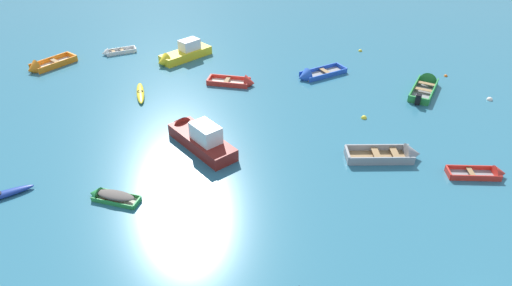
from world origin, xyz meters
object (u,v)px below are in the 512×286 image
Objects in this scene: motor_launch_maroon_far_left at (198,137)px; rowboat_white_distant_center at (112,52)px; rowboat_green_cluster_outer at (108,196)px; mooring_buoy_between_boats_right at (364,118)px; kayak_yellow_far_right at (140,93)px; rowboat_red_midfield_right at (241,83)px; rowboat_green_back_row_center at (426,85)px; mooring_buoy_between_boats_left at (489,100)px; rowboat_grey_far_back at (397,155)px; rowboat_orange_near_camera at (42,67)px; mooring_buoy_near_foreground at (446,76)px; motor_launch_yellow_foreground_center at (182,54)px; rowboat_blue_back_row_left at (311,76)px; rowboat_red_midfield_left at (488,174)px; mooring_buoy_midfield at (360,51)px.

motor_launch_maroon_far_left is 17.42m from rowboat_white_distant_center.
rowboat_green_cluster_outer is 17.39m from mooring_buoy_between_boats_right.
motor_launch_maroon_far_left is 1.58× the size of kayak_yellow_far_right.
rowboat_green_back_row_center is at bearing -3.53° from rowboat_red_midfield_right.
mooring_buoy_between_boats_left is (18.22, -3.05, -0.18)m from rowboat_red_midfield_right.
rowboat_green_back_row_center reaches higher than rowboat_grey_far_back.
rowboat_green_cluster_outer reaches higher than mooring_buoy_between_boats_right.
rowboat_orange_near_camera reaches higher than mooring_buoy_near_foreground.
rowboat_orange_near_camera reaches higher than kayak_yellow_far_right.
motor_launch_yellow_foreground_center reaches higher than rowboat_red_midfield_right.
motor_launch_yellow_foreground_center is 17.16m from mooring_buoy_between_boats_right.
mooring_buoy_near_foreground is (33.09, -2.31, -0.22)m from rowboat_orange_near_camera.
rowboat_blue_back_row_left is 1.44× the size of rowboat_white_distant_center.
mooring_buoy_between_boats_left is at bearing 13.77° from mooring_buoy_between_boats_right.
motor_launch_maroon_far_left reaches higher than rowboat_red_midfield_right.
rowboat_red_midfield_left is at bearing -91.84° from rowboat_green_back_row_center.
rowboat_orange_near_camera is (-30.40, 15.53, 0.06)m from rowboat_red_midfield_left.
rowboat_red_midfield_left is 8.63m from mooring_buoy_between_boats_right.
kayak_yellow_far_right is 10.23× the size of mooring_buoy_midfield.
rowboat_red_midfield_left is at bearing -42.36° from motor_launch_yellow_foreground_center.
rowboat_grey_far_back is at bearing -27.87° from rowboat_orange_near_camera.
rowboat_red_midfield_right is 13.33× the size of mooring_buoy_near_foreground.
rowboat_grey_far_back is 4.97m from rowboat_red_midfield_left.
rowboat_green_back_row_center is 21.76m from kayak_yellow_far_right.
motor_launch_yellow_foreground_center is 1.45× the size of rowboat_red_midfield_left.
motor_launch_maroon_far_left reaches higher than rowboat_green_back_row_center.
rowboat_red_midfield_left reaches higher than rowboat_green_cluster_outer.
rowboat_orange_near_camera is at bearing 160.45° from mooring_buoy_between_boats_right.
rowboat_white_distant_center is (-25.72, 7.45, -0.09)m from rowboat_green_back_row_center.
rowboat_grey_far_back is 26.72m from rowboat_white_distant_center.
mooring_buoy_between_boats_left is at bearing -17.94° from rowboat_white_distant_center.
rowboat_grey_far_back reaches higher than rowboat_red_midfield_right.
motor_launch_maroon_far_left is 20.21m from mooring_buoy_midfield.
mooring_buoy_midfield is at bearing 114.47° from rowboat_green_back_row_center.
rowboat_blue_back_row_left is 15.25× the size of mooring_buoy_near_foreground.
rowboat_red_midfield_left is 10.07m from mooring_buoy_between_boats_left.
rowboat_red_midfield_left is at bearing -22.28° from rowboat_grey_far_back.
motor_launch_maroon_far_left is 1.18× the size of rowboat_green_back_row_center.
motor_launch_yellow_foreground_center is 16.41× the size of mooring_buoy_near_foreground.
rowboat_orange_near_camera is 10.29× the size of mooring_buoy_between_boats_right.
rowboat_red_midfield_right is 10.01m from mooring_buoy_between_boats_right.
mooring_buoy_near_foreground is at bearing 3.77° from rowboat_red_midfield_right.
kayak_yellow_far_right is (-4.87, 6.93, -0.44)m from motor_launch_maroon_far_left.
rowboat_red_midfield_left is 9.64× the size of mooring_buoy_midfield.
mooring_buoy_between_boats_left is at bearing -9.50° from rowboat_red_midfield_right.
rowboat_red_midfield_left is at bearing -115.63° from mooring_buoy_between_boats_left.
rowboat_blue_back_row_left reaches higher than rowboat_red_midfield_left.
rowboat_green_back_row_center is at bearing -13.10° from rowboat_blue_back_row_left.
rowboat_orange_near_camera reaches higher than rowboat_green_back_row_center.
mooring_buoy_near_foreground is (2.68, 13.22, -0.16)m from rowboat_red_midfield_left.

